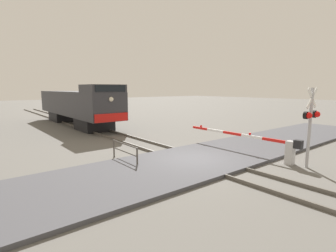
{
  "coord_description": "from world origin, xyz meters",
  "views": [
    {
      "loc": [
        -8.85,
        -8.83,
        3.62
      ],
      "look_at": [
        0.99,
        3.4,
        1.31
      ],
      "focal_mm": 27.46,
      "sensor_mm": 36.0,
      "label": 1
    }
  ],
  "objects_px": {
    "crossing_signal": "(311,119)",
    "crossing_gate": "(269,144)",
    "locomotive": "(77,105)",
    "guard_railing": "(125,150)"
  },
  "relations": [
    {
      "from": "crossing_signal",
      "to": "crossing_gate",
      "type": "distance_m",
      "value": 2.37
    },
    {
      "from": "locomotive",
      "to": "crossing_signal",
      "type": "relative_size",
      "value": 4.17
    },
    {
      "from": "guard_railing",
      "to": "crossing_gate",
      "type": "bearing_deg",
      "value": -34.95
    },
    {
      "from": "crossing_gate",
      "to": "guard_railing",
      "type": "xyz_separation_m",
      "value": [
        -5.99,
        4.19,
        -0.18
      ]
    },
    {
      "from": "locomotive",
      "to": "crossing_signal",
      "type": "height_order",
      "value": "locomotive"
    },
    {
      "from": "locomotive",
      "to": "crossing_signal",
      "type": "xyz_separation_m",
      "value": [
        3.3,
        -20.29,
        0.24
      ]
    },
    {
      "from": "crossing_gate",
      "to": "guard_railing",
      "type": "height_order",
      "value": "crossing_gate"
    },
    {
      "from": "crossing_gate",
      "to": "guard_railing",
      "type": "relative_size",
      "value": 2.99
    },
    {
      "from": "guard_railing",
      "to": "locomotive",
      "type": "bearing_deg",
      "value": 78.92
    },
    {
      "from": "guard_railing",
      "to": "crossing_signal",
      "type": "bearing_deg",
      "value": -44.91
    }
  ]
}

